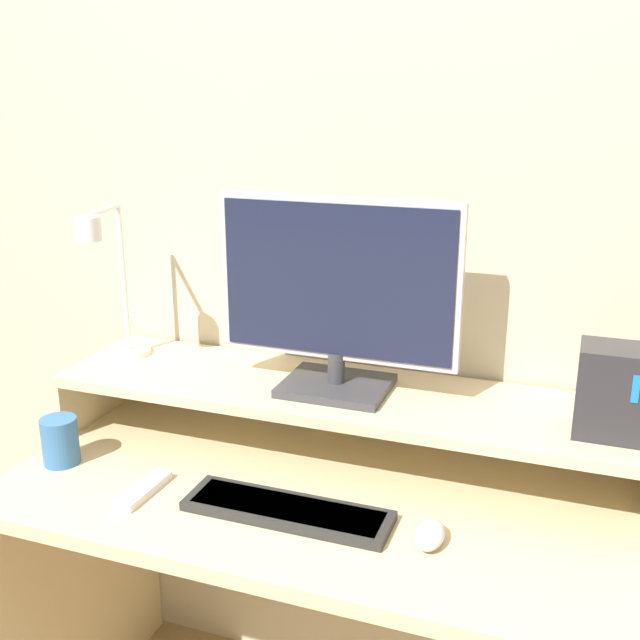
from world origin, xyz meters
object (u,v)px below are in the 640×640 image
Objects in this scene: router_dock at (612,391)px; keyboard at (287,510)px; monitor at (337,295)px; remote_control at (144,490)px; mouse at (430,535)px; mug at (60,441)px; desk_lamp at (110,281)px.

router_dock is 0.63m from keyboard.
monitor reaches higher than router_dock.
remote_control is at bearing -136.76° from monitor.
mouse is 0.90× the size of mug.
monitor is at bearing 176.90° from router_dock.
desk_lamp is 0.48m from remote_control.
keyboard is (0.52, -0.23, -0.34)m from desk_lamp.
keyboard is 0.27m from mouse.
keyboard is at bearing 4.71° from remote_control.
mouse is (0.26, -0.26, -0.34)m from monitor.
desk_lamp is 3.56× the size of mug.
desk_lamp is 1.07m from router_dock.
router_dock reaches higher than mug.
mouse is at bearing -44.68° from monitor.
keyboard is (-0.01, -0.26, -0.35)m from monitor.
desk_lamp reaches higher than mouse.
mouse is at bearing -16.08° from desk_lamp.
mug is (-0.80, 0.03, 0.03)m from mouse.
router_dock is at bearing 16.88° from remote_control.
monitor is at bearing 88.42° from keyboard.
remote_control is (-0.29, -0.02, -0.00)m from keyboard.
desk_lamp is 0.92× the size of keyboard.
mouse is 0.62× the size of remote_control.
monitor is at bearing 135.32° from mouse.
desk_lamp is 0.36m from mug.
monitor is 0.44m from keyboard.
mouse reaches higher than keyboard.
mug reaches higher than keyboard.
keyboard is 0.53m from mug.
monitor reaches higher than mug.
router_dock is at bearing 39.82° from mouse.
monitor reaches higher than remote_control.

